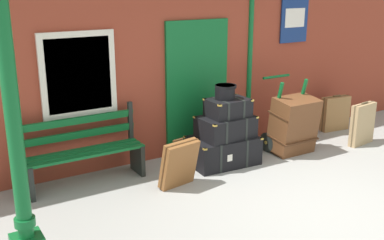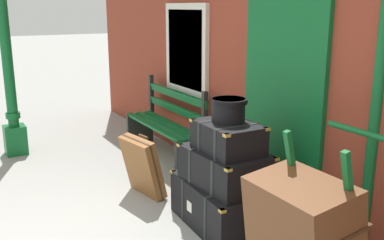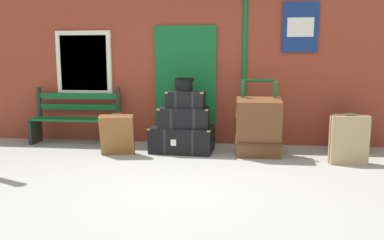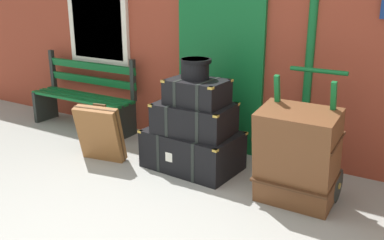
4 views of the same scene
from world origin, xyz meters
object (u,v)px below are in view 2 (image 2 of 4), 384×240
round_hatbox (229,109)px  platform_bench (166,125)px  steamer_trunk_top (228,137)px  suitcase_umber (142,167)px  lamp_post (9,80)px  steamer_trunk_middle (225,167)px  steamer_trunk_base (224,203)px

round_hatbox → platform_bench: bearing=168.9°
steamer_trunk_top → suitcase_umber: size_ratio=0.92×
platform_bench → round_hatbox: bearing=-11.1°
lamp_post → suitcase_umber: (2.17, 0.96, -0.71)m
round_hatbox → suitcase_umber: (-1.01, -0.40, -0.79)m
steamer_trunk_middle → platform_bench: bearing=168.2°
steamer_trunk_base → suitcase_umber: (-0.98, -0.39, 0.12)m
steamer_trunk_top → round_hatbox: round_hatbox is taller
steamer_trunk_base → suitcase_umber: 1.06m
lamp_post → platform_bench: lamp_post is taller
platform_bench → steamer_trunk_middle: (2.04, -0.43, 0.14)m
steamer_trunk_middle → steamer_trunk_top: size_ratio=1.34×
round_hatbox → suitcase_umber: size_ratio=0.47×
suitcase_umber → steamer_trunk_top: bearing=19.6°
platform_bench → steamer_trunk_top: (2.07, -0.43, 0.43)m
steamer_trunk_base → suitcase_umber: suitcase_umber is taller
lamp_post → steamer_trunk_middle: lamp_post is taller
platform_bench → steamer_trunk_top: platform_bench is taller
round_hatbox → suitcase_umber: bearing=-158.4°
lamp_post → suitcase_umber: size_ratio=4.11×
steamer_trunk_top → suitcase_umber: steamer_trunk_top is taller
platform_bench → steamer_trunk_middle: platform_bench is taller
lamp_post → steamer_trunk_top: 3.49m
steamer_trunk_base → steamer_trunk_top: 0.66m
lamp_post → steamer_trunk_middle: (3.19, 1.33, -0.46)m
round_hatbox → suitcase_umber: 1.34m
steamer_trunk_base → round_hatbox: bearing=27.1°
lamp_post → steamer_trunk_top: bearing=22.5°
suitcase_umber → platform_bench: bearing=142.0°
lamp_post → steamer_trunk_middle: size_ratio=3.35×
round_hatbox → lamp_post: bearing=-156.9°
steamer_trunk_middle → round_hatbox: round_hatbox is taller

